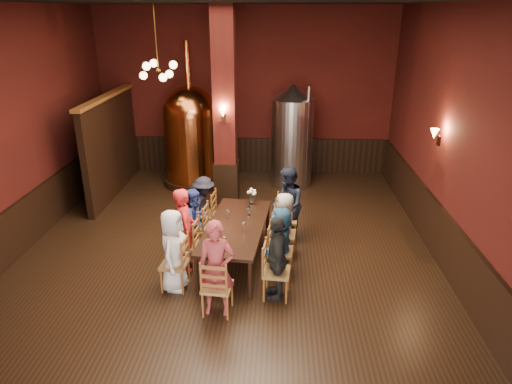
{
  "coord_description": "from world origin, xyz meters",
  "views": [
    {
      "loc": [
        0.94,
        -7.53,
        4.36
      ],
      "look_at": [
        0.55,
        0.2,
        1.27
      ],
      "focal_mm": 32.0,
      "sensor_mm": 36.0,
      "label": 1
    }
  ],
  "objects_px": {
    "person_1": "(185,229)",
    "rose_vase": "(252,194)",
    "person_2": "(195,220)",
    "steel_vessel": "(292,136)",
    "copper_kettle": "(191,135)",
    "dining_table": "(236,228)",
    "person_0": "(173,250)"
  },
  "relations": [
    {
      "from": "dining_table",
      "to": "person_2",
      "type": "distance_m",
      "value": 0.91
    },
    {
      "from": "person_2",
      "to": "steel_vessel",
      "type": "distance_m",
      "value": 4.26
    },
    {
      "from": "dining_table",
      "to": "copper_kettle",
      "type": "distance_m",
      "value": 4.37
    },
    {
      "from": "person_0",
      "to": "rose_vase",
      "type": "relative_size",
      "value": 4.31
    },
    {
      "from": "person_2",
      "to": "person_1",
      "type": "bearing_deg",
      "value": -158.33
    },
    {
      "from": "dining_table",
      "to": "steel_vessel",
      "type": "relative_size",
      "value": 0.94
    },
    {
      "from": "steel_vessel",
      "to": "rose_vase",
      "type": "distance_m",
      "value": 3.32
    },
    {
      "from": "dining_table",
      "to": "copper_kettle",
      "type": "height_order",
      "value": "copper_kettle"
    },
    {
      "from": "person_0",
      "to": "copper_kettle",
      "type": "relative_size",
      "value": 0.38
    },
    {
      "from": "steel_vessel",
      "to": "rose_vase",
      "type": "xyz_separation_m",
      "value": [
        -0.86,
        -3.19,
        -0.36
      ]
    },
    {
      "from": "person_1",
      "to": "rose_vase",
      "type": "height_order",
      "value": "person_1"
    },
    {
      "from": "person_2",
      "to": "copper_kettle",
      "type": "bearing_deg",
      "value": 38.25
    },
    {
      "from": "person_0",
      "to": "steel_vessel",
      "type": "relative_size",
      "value": 0.53
    },
    {
      "from": "person_1",
      "to": "dining_table",
      "type": "bearing_deg",
      "value": -89.67
    },
    {
      "from": "dining_table",
      "to": "rose_vase",
      "type": "distance_m",
      "value": 1.04
    },
    {
      "from": "steel_vessel",
      "to": "dining_table",
      "type": "bearing_deg",
      "value": -104.7
    },
    {
      "from": "person_2",
      "to": "copper_kettle",
      "type": "relative_size",
      "value": 0.34
    },
    {
      "from": "person_1",
      "to": "steel_vessel",
      "type": "relative_size",
      "value": 0.58
    },
    {
      "from": "copper_kettle",
      "to": "rose_vase",
      "type": "xyz_separation_m",
      "value": [
        1.76,
        -3.07,
        -0.38
      ]
    },
    {
      "from": "person_2",
      "to": "dining_table",
      "type": "bearing_deg",
      "value": -89.55
    },
    {
      "from": "person_1",
      "to": "copper_kettle",
      "type": "distance_m",
      "value": 4.38
    },
    {
      "from": "person_1",
      "to": "person_2",
      "type": "bearing_deg",
      "value": -20.89
    },
    {
      "from": "dining_table",
      "to": "person_0",
      "type": "xyz_separation_m",
      "value": [
        -0.94,
        -0.91,
        0.02
      ]
    },
    {
      "from": "person_1",
      "to": "person_2",
      "type": "relative_size",
      "value": 1.21
    },
    {
      "from": "person_0",
      "to": "person_1",
      "type": "distance_m",
      "value": 0.67
    },
    {
      "from": "person_0",
      "to": "copper_kettle",
      "type": "height_order",
      "value": "copper_kettle"
    },
    {
      "from": "person_1",
      "to": "copper_kettle",
      "type": "relative_size",
      "value": 0.42
    },
    {
      "from": "dining_table",
      "to": "copper_kettle",
      "type": "bearing_deg",
      "value": 116.17
    },
    {
      "from": "person_2",
      "to": "steel_vessel",
      "type": "xyz_separation_m",
      "value": [
        1.91,
        3.75,
        0.69
      ]
    },
    {
      "from": "dining_table",
      "to": "person_2",
      "type": "xyz_separation_m",
      "value": [
        -0.81,
        0.41,
        -0.05
      ]
    },
    {
      "from": "person_2",
      "to": "rose_vase",
      "type": "bearing_deg",
      "value": -34.53
    },
    {
      "from": "dining_table",
      "to": "rose_vase",
      "type": "xyz_separation_m",
      "value": [
        0.23,
        0.97,
        0.28
      ]
    }
  ]
}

